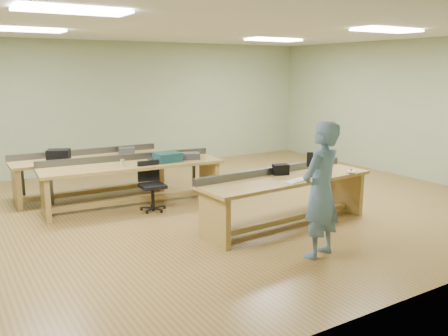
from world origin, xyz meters
The scene contains 22 objects.
floor centered at (0.00, 0.00, 0.00)m, with size 10.00×10.00×0.00m, color olive.
ceiling centered at (0.00, 0.00, 3.00)m, with size 10.00×10.00×0.00m, color silver.
wall_back centered at (0.00, 4.00, 1.50)m, with size 10.00×0.04×3.00m, color gray.
wall_front centered at (0.00, -4.00, 1.50)m, with size 10.00×0.04×3.00m, color gray.
wall_right centered at (5.00, 0.00, 1.50)m, with size 0.04×8.00×3.00m, color gray.
fluor_panels centered at (0.00, 0.00, 2.97)m, with size 6.20×3.50×0.03m.
workbench_front centered at (0.55, -1.43, 0.56)m, with size 2.91×0.94×0.86m.
workbench_mid centered at (-1.05, 0.82, 0.56)m, with size 3.17×1.07×0.86m.
workbench_back centered at (-1.50, 1.82, 0.55)m, with size 2.81×0.80×0.86m.
person centered at (0.14, -2.62, 0.87)m, with size 0.63×0.42×1.74m, color slate.
laptop_base centered at (1.03, -1.57, 0.77)m, with size 0.29×0.24×0.03m, color black.
laptop_screen centered at (1.10, -1.48, 0.98)m, with size 0.29×0.01×0.23m, color black.
keyboard centered at (0.50, -1.74, 0.76)m, with size 0.42×0.14×0.02m, color silver.
trackball_mouse centered at (1.58, -1.75, 0.78)m, with size 0.13×0.15×0.06m, color white.
camera_bag centered at (0.60, -1.23, 0.83)m, with size 0.24×0.15×0.16m, color black.
task_chair centered at (-0.88, 0.37, 0.31)m, with size 0.48×0.48×0.83m.
parts_bin_teal centered at (-0.43, 0.67, 0.83)m, with size 0.44×0.33×0.16m, color #133B40.
parts_bin_grey centered at (-0.02, 0.69, 0.81)m, with size 0.41×0.26×0.11m, color #373739.
mug centered at (-0.76, 0.67, 0.80)m, with size 0.12×0.12×0.09m, color #373739.
drinks_can centered at (-1.28, 0.65, 0.81)m, with size 0.07×0.07×0.12m, color silver.
storage_box_back centered at (-2.09, 1.67, 0.86)m, with size 0.38×0.27×0.22m, color black.
tray_back centered at (-0.77, 1.82, 0.81)m, with size 0.30×0.22×0.12m, color #373739.
Camera 1 is at (-3.90, -6.89, 2.35)m, focal length 38.00 mm.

